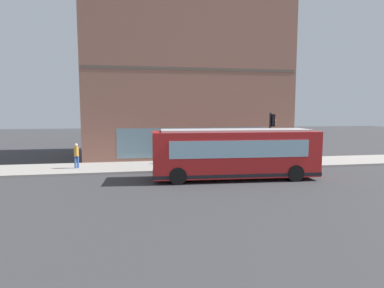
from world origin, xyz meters
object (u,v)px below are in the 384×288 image
(pedestrian_by_light_pole, at_px, (76,154))
(pedestrian_near_hydrant, at_px, (312,151))
(fire_hydrant, at_px, (216,161))
(newspaper_vending_box, at_px, (204,158))
(traffic_light_near_corner, at_px, (272,129))
(pedestrian_walking_along_curb, at_px, (219,151))
(city_bus_nearside, at_px, (235,154))
(pedestrian_near_building_entrance, at_px, (172,151))

(pedestrian_by_light_pole, height_order, pedestrian_near_hydrant, pedestrian_by_light_pole)
(fire_hydrant, distance_m, newspaper_vending_box, 1.15)
(traffic_light_near_corner, bearing_deg, pedestrian_walking_along_curb, 52.54)
(pedestrian_walking_along_curb, bearing_deg, traffic_light_near_corner, -127.46)
(pedestrian_near_hydrant, bearing_deg, city_bus_nearside, 118.80)
(fire_hydrant, distance_m, pedestrian_by_light_pole, 9.98)
(pedestrian_walking_along_curb, xyz_separation_m, newspaper_vending_box, (-0.93, 1.42, -0.44))
(fire_hydrant, height_order, pedestrian_near_hydrant, pedestrian_near_hydrant)
(city_bus_nearside, xyz_separation_m, fire_hydrant, (3.77, 0.19, -1.04))
(pedestrian_near_building_entrance, relative_size, pedestrian_near_hydrant, 1.11)
(pedestrian_walking_along_curb, height_order, pedestrian_near_hydrant, pedestrian_walking_along_curb)
(pedestrian_by_light_pole, relative_size, newspaper_vending_box, 1.95)
(city_bus_nearside, distance_m, pedestrian_by_light_pole, 11.16)
(pedestrian_near_hydrant, bearing_deg, newspaper_vending_box, 86.79)
(pedestrian_near_building_entrance, bearing_deg, pedestrian_walking_along_curb, -89.42)
(fire_hydrant, bearing_deg, pedestrian_near_hydrant, -86.76)
(pedestrian_walking_along_curb, distance_m, pedestrian_near_hydrant, 7.27)
(pedestrian_by_light_pole, bearing_deg, pedestrian_walking_along_curb, -85.06)
(traffic_light_near_corner, bearing_deg, pedestrian_by_light_pole, 83.58)
(newspaper_vending_box, bearing_deg, pedestrian_walking_along_curb, -56.72)
(traffic_light_near_corner, distance_m, pedestrian_walking_along_curb, 4.47)
(city_bus_nearside, height_order, newspaper_vending_box, city_bus_nearside)
(fire_hydrant, xyz_separation_m, pedestrian_near_building_entrance, (1.82, 3.06, 0.63))
(pedestrian_by_light_pole, bearing_deg, pedestrian_near_building_entrance, -82.66)
(fire_hydrant, relative_size, pedestrian_by_light_pole, 0.42)
(fire_hydrant, xyz_separation_m, pedestrian_walking_along_curb, (1.86, -0.74, 0.54))
(fire_hydrant, height_order, newspaper_vending_box, newspaper_vending_box)
(city_bus_nearside, relative_size, fire_hydrant, 13.73)
(traffic_light_near_corner, distance_m, pedestrian_by_light_pole, 14.09)
(newspaper_vending_box, bearing_deg, pedestrian_by_light_pole, 89.92)
(pedestrian_near_building_entrance, bearing_deg, pedestrian_near_hydrant, -97.16)
(traffic_light_near_corner, distance_m, pedestrian_near_building_entrance, 7.66)
(newspaper_vending_box, bearing_deg, pedestrian_near_building_entrance, 69.40)
(fire_hydrant, relative_size, pedestrian_walking_along_curb, 0.47)
(traffic_light_near_corner, relative_size, pedestrian_near_hydrant, 2.52)
(pedestrian_near_hydrant, distance_m, newspaper_vending_box, 8.57)
(pedestrian_near_hydrant, bearing_deg, pedestrian_walking_along_curb, 78.80)
(city_bus_nearside, xyz_separation_m, pedestrian_near_building_entrance, (5.59, 3.26, -0.41))
(pedestrian_by_light_pole, bearing_deg, pedestrian_near_hydrant, -91.58)
(traffic_light_near_corner, bearing_deg, pedestrian_near_hydrant, -74.56)
(traffic_light_near_corner, relative_size, newspaper_vending_box, 4.33)
(pedestrian_walking_along_curb, bearing_deg, pedestrian_by_light_pole, 94.94)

